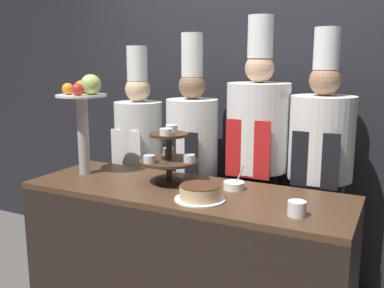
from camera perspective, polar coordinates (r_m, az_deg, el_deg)
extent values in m
cube|color=#232328|center=(3.29, 6.88, 7.23)|extent=(10.00, 0.06, 2.80)
cube|color=black|center=(2.67, -1.00, -15.47)|extent=(1.91, 0.65, 0.85)
cube|color=#4C3321|center=(2.50, -1.03, -6.42)|extent=(1.91, 0.65, 0.03)
cylinder|color=#3D2819|center=(2.63, -3.04, -4.98)|extent=(0.16, 0.16, 0.02)
cylinder|color=#3D2819|center=(2.59, -3.07, -1.90)|extent=(0.04, 0.04, 0.31)
cylinder|color=#3D2819|center=(2.60, -3.06, -2.28)|extent=(0.37, 0.37, 0.02)
cylinder|color=#3D2819|center=(2.57, -3.10, 1.26)|extent=(0.23, 0.23, 0.02)
cylinder|color=silver|center=(2.53, -5.71, -2.00)|extent=(0.07, 0.07, 0.04)
cylinder|color=beige|center=(2.53, -5.70, -2.14)|extent=(0.06, 0.06, 0.03)
cylinder|color=silver|center=(2.53, -0.37, -1.91)|extent=(0.07, 0.07, 0.04)
cylinder|color=red|center=(2.53, -0.37, -2.06)|extent=(0.06, 0.06, 0.03)
cylinder|color=silver|center=(2.72, -3.14, -1.00)|extent=(0.07, 0.07, 0.04)
cylinder|color=gold|center=(2.73, -3.14, -1.14)|extent=(0.06, 0.06, 0.03)
cylinder|color=white|center=(2.49, -3.50, 1.62)|extent=(0.07, 0.07, 0.04)
cylinder|color=white|center=(2.63, -2.74, 2.12)|extent=(0.07, 0.07, 0.04)
cylinder|color=#B2ADA8|center=(2.87, -14.30, 1.07)|extent=(0.07, 0.07, 0.51)
cylinder|color=white|center=(2.84, -14.55, 6.27)|extent=(0.32, 0.32, 0.01)
sphere|color=#ADC160|center=(2.78, -13.34, 7.72)|extent=(0.13, 0.13, 0.13)
sphere|color=#84B742|center=(2.86, -13.02, 7.26)|extent=(0.07, 0.07, 0.07)
sphere|color=orange|center=(2.91, -14.57, 7.37)|extent=(0.09, 0.09, 0.09)
sphere|color=orange|center=(2.84, -16.23, 7.08)|extent=(0.07, 0.07, 0.07)
sphere|color=red|center=(2.76, -14.99, 7.05)|extent=(0.08, 0.08, 0.08)
cylinder|color=white|center=(2.31, 1.05, -7.37)|extent=(0.27, 0.27, 0.01)
cylinder|color=#E0BC89|center=(2.30, 1.06, -6.47)|extent=(0.22, 0.22, 0.07)
cylinder|color=#472819|center=(2.29, 1.06, -5.58)|extent=(0.22, 0.22, 0.01)
cylinder|color=white|center=(2.13, 13.81, -8.36)|extent=(0.09, 0.09, 0.07)
cylinder|color=white|center=(2.50, 5.62, -5.53)|extent=(0.12, 0.12, 0.04)
cylinder|color=#BCBCC1|center=(2.47, 6.38, -4.13)|extent=(0.05, 0.01, 0.11)
cube|color=#38332D|center=(3.47, -6.85, -9.47)|extent=(0.27, 0.15, 0.81)
cylinder|color=silver|center=(3.30, -7.11, 1.24)|extent=(0.36, 0.36, 0.50)
cube|color=white|center=(3.18, -8.79, -1.02)|extent=(0.26, 0.01, 0.32)
sphere|color=#DBB28E|center=(3.26, -7.25, 7.25)|extent=(0.19, 0.19, 0.19)
cylinder|color=white|center=(3.25, -7.33, 10.60)|extent=(0.15, 0.15, 0.26)
cube|color=black|center=(3.25, 0.01, -10.82)|extent=(0.28, 0.15, 0.80)
cylinder|color=white|center=(3.07, 0.01, 0.94)|extent=(0.37, 0.37, 0.54)
cube|color=black|center=(2.94, -1.52, -1.68)|extent=(0.26, 0.01, 0.35)
sphere|color=#846047|center=(3.03, 0.01, 7.78)|extent=(0.19, 0.19, 0.19)
cylinder|color=white|center=(3.02, 0.01, 11.79)|extent=(0.15, 0.15, 0.30)
cube|color=#28282D|center=(3.07, 8.36, -11.45)|extent=(0.31, 0.17, 0.89)
cylinder|color=white|center=(2.87, 8.77, 2.28)|extent=(0.41, 0.41, 0.58)
cube|color=red|center=(2.70, 7.41, -0.70)|extent=(0.29, 0.01, 0.37)
sphere|color=tan|center=(2.84, 9.00, 9.97)|extent=(0.19, 0.19, 0.19)
cylinder|color=white|center=(2.84, 9.12, 13.92)|extent=(0.16, 0.16, 0.27)
cube|color=#38332D|center=(2.98, 16.13, -12.62)|extent=(0.30, 0.16, 0.88)
cylinder|color=silver|center=(2.78, 16.90, 0.78)|extent=(0.40, 0.40, 0.52)
cube|color=black|center=(2.62, 16.05, -2.12)|extent=(0.28, 0.01, 0.33)
sphere|color=#A37556|center=(2.74, 17.31, 8.13)|extent=(0.19, 0.19, 0.19)
cylinder|color=white|center=(2.74, 17.54, 12.04)|extent=(0.15, 0.15, 0.25)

